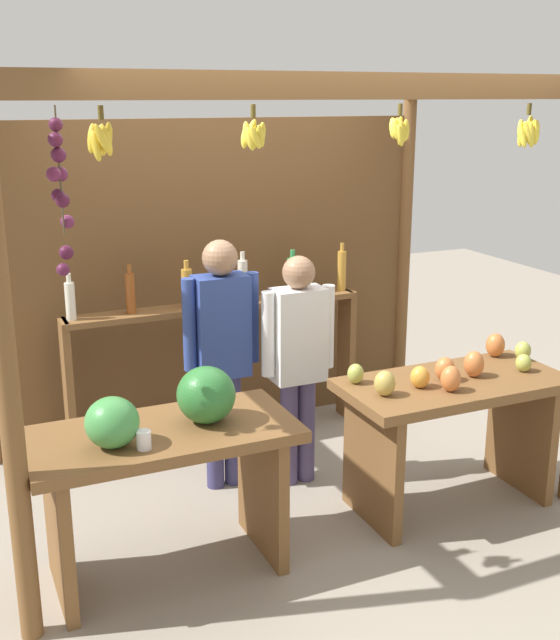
# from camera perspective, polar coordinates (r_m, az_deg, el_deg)

# --- Properties ---
(ground_plane) EXTENTS (12.00, 12.00, 0.00)m
(ground_plane) POSITION_cam_1_polar(r_m,az_deg,el_deg) (5.17, -0.88, -11.41)
(ground_plane) COLOR gray
(ground_plane) RESTS_ON ground
(market_stall) EXTENTS (3.28, 2.04, 2.48)m
(market_stall) POSITION_cam_1_polar(r_m,az_deg,el_deg) (5.11, -3.03, 5.27)
(market_stall) COLOR brown
(market_stall) RESTS_ON ground
(fruit_counter_left) EXTENTS (1.33, 0.64, 1.08)m
(fruit_counter_left) POSITION_cam_1_polar(r_m,az_deg,el_deg) (4.00, -8.23, -9.48)
(fruit_counter_left) COLOR brown
(fruit_counter_left) RESTS_ON ground
(fruit_counter_right) EXTENTS (1.33, 0.64, 0.95)m
(fruit_counter_right) POSITION_cam_1_polar(r_m,az_deg,el_deg) (4.75, 12.34, -6.38)
(fruit_counter_right) COLOR brown
(fruit_counter_right) RESTS_ON ground
(bottle_shelf_unit) EXTENTS (2.11, 0.22, 1.35)m
(bottle_shelf_unit) POSITION_cam_1_polar(r_m,az_deg,el_deg) (5.48, -4.49, -0.85)
(bottle_shelf_unit) COLOR brown
(bottle_shelf_unit) RESTS_ON ground
(vendor_man) EXTENTS (0.48, 0.21, 1.57)m
(vendor_man) POSITION_cam_1_polar(r_m,az_deg,el_deg) (4.76, -4.23, -1.70)
(vendor_man) COLOR #3A3766
(vendor_man) RESTS_ON ground
(vendor_woman) EXTENTS (0.48, 0.20, 1.46)m
(vendor_woman) POSITION_cam_1_polar(r_m,az_deg,el_deg) (4.82, 1.32, -2.33)
(vendor_woman) COLOR #504572
(vendor_woman) RESTS_ON ground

